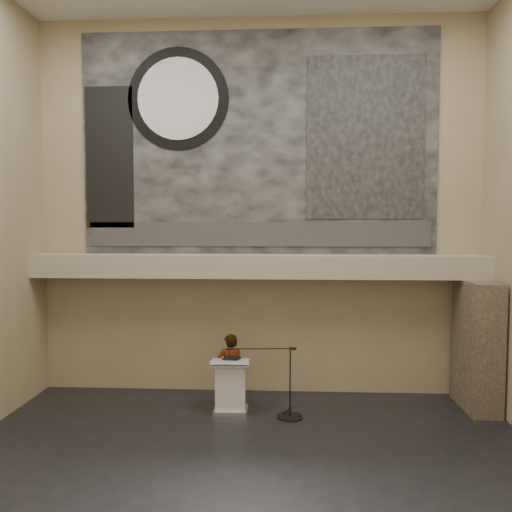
{
  "coord_description": "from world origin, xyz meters",
  "views": [
    {
      "loc": [
        0.56,
        -7.39,
        3.88
      ],
      "look_at": [
        0.0,
        3.2,
        3.2
      ],
      "focal_mm": 35.0,
      "sensor_mm": 36.0,
      "label": 1
    }
  ],
  "objects": [
    {
      "name": "floor",
      "position": [
        0.0,
        0.0,
        0.0
      ],
      "size": [
        10.0,
        10.0,
        0.0
      ],
      "primitive_type": "plane",
      "color": "black",
      "rests_on": "ground"
    },
    {
      "name": "wall_back",
      "position": [
        0.0,
        4.0,
        4.25
      ],
      "size": [
        10.0,
        0.02,
        8.5
      ],
      "primitive_type": "cube",
      "color": "#8D7859",
      "rests_on": "floor"
    },
    {
      "name": "wall_front",
      "position": [
        0.0,
        -4.0,
        4.25
      ],
      "size": [
        10.0,
        0.02,
        8.5
      ],
      "primitive_type": "cube",
      "color": "#8D7859",
      "rests_on": "floor"
    },
    {
      "name": "soffit",
      "position": [
        0.0,
        3.6,
        2.95
      ],
      "size": [
        10.0,
        0.8,
        0.5
      ],
      "primitive_type": "cube",
      "color": "gray",
      "rests_on": "wall_back"
    },
    {
      "name": "sprinkler_left",
      "position": [
        -1.6,
        3.55,
        2.67
      ],
      "size": [
        0.04,
        0.04,
        0.06
      ],
      "primitive_type": "cylinder",
      "color": "#B2893D",
      "rests_on": "soffit"
    },
    {
      "name": "sprinkler_right",
      "position": [
        1.9,
        3.55,
        2.67
      ],
      "size": [
        0.04,
        0.04,
        0.06
      ],
      "primitive_type": "cylinder",
      "color": "#B2893D",
      "rests_on": "soffit"
    },
    {
      "name": "banner",
      "position": [
        0.0,
        3.97,
        5.7
      ],
      "size": [
        8.0,
        0.05,
        5.0
      ],
      "primitive_type": "cube",
      "color": "black",
      "rests_on": "wall_back"
    },
    {
      "name": "banner_text_strip",
      "position": [
        0.0,
        3.93,
        3.65
      ],
      "size": [
        7.76,
        0.02,
        0.55
      ],
      "primitive_type": "cube",
      "color": "#2A2A2A",
      "rests_on": "banner"
    },
    {
      "name": "banner_clock_rim",
      "position": [
        -1.8,
        3.93,
        6.7
      ],
      "size": [
        2.3,
        0.02,
        2.3
      ],
      "primitive_type": "cylinder",
      "rotation": [
        1.57,
        0.0,
        0.0
      ],
      "color": "black",
      "rests_on": "banner"
    },
    {
      "name": "banner_clock_face",
      "position": [
        -1.8,
        3.91,
        6.7
      ],
      "size": [
        1.84,
        0.02,
        1.84
      ],
      "primitive_type": "cylinder",
      "rotation": [
        1.57,
        0.0,
        0.0
      ],
      "color": "silver",
      "rests_on": "banner"
    },
    {
      "name": "banner_building_print",
      "position": [
        2.4,
        3.93,
        5.8
      ],
      "size": [
        2.6,
        0.02,
        3.6
      ],
      "primitive_type": "cube",
      "color": "black",
      "rests_on": "banner"
    },
    {
      "name": "banner_brick_print",
      "position": [
        -3.4,
        3.93,
        5.4
      ],
      "size": [
        1.1,
        0.02,
        3.2
      ],
      "primitive_type": "cube",
      "color": "black",
      "rests_on": "banner"
    },
    {
      "name": "stone_pier",
      "position": [
        4.65,
        3.15,
        1.35
      ],
      "size": [
        0.6,
        1.4,
        2.7
      ],
      "primitive_type": "cube",
      "color": "#433529",
      "rests_on": "floor"
    },
    {
      "name": "lectern",
      "position": [
        -0.49,
        2.64,
        0.55
      ],
      "size": [
        0.79,
        0.57,
        1.14
      ],
      "rotation": [
        0.0,
        0.0,
        0.02
      ],
      "color": "silver",
      "rests_on": "floor"
    },
    {
      "name": "binder",
      "position": [
        -0.48,
        2.66,
        1.12
      ],
      "size": [
        0.38,
        0.33,
        0.04
      ],
      "primitive_type": "cube",
      "rotation": [
        0.0,
        0.0,
        -0.26
      ],
      "color": "black",
      "rests_on": "lectern"
    },
    {
      "name": "papers",
      "position": [
        -0.56,
        2.64,
        1.1
      ],
      "size": [
        0.22,
        0.3,
        0.0
      ],
      "primitive_type": "cube",
      "rotation": [
        0.0,
        0.0,
        -0.01
      ],
      "color": "silver",
      "rests_on": "lectern"
    },
    {
      "name": "speaker_person",
      "position": [
        -0.53,
        2.99,
        0.78
      ],
      "size": [
        0.6,
        0.43,
        1.56
      ],
      "primitive_type": "imported",
      "rotation": [
        0.0,
        0.0,
        3.24
      ],
      "color": "silver",
      "rests_on": "floor"
    },
    {
      "name": "mic_stand",
      "position": [
        0.68,
        2.42,
        0.22
      ],
      "size": [
        1.53,
        0.52,
        1.44
      ],
      "rotation": [
        0.0,
        0.0,
        0.07
      ],
      "color": "black",
      "rests_on": "floor"
    }
  ]
}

